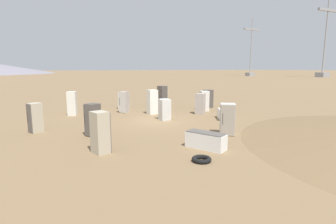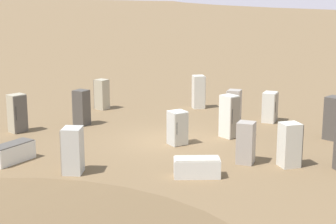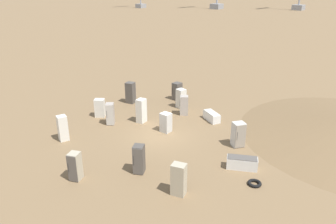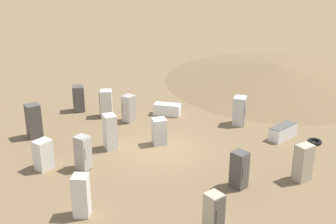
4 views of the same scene
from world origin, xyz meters
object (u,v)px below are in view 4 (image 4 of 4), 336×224
discarded_fridge_0 (34,121)px  discarded_fridge_2 (106,103)px  discarded_fridge_8 (240,111)px  discarded_fridge_1 (43,155)px  discarded_fridge_9 (159,131)px  discarded_fridge_5 (214,213)px  discarded_fridge_4 (81,196)px  discarded_fridge_10 (283,132)px  discarded_fridge_11 (79,99)px  discarded_fridge_14 (129,109)px  scrap_tire (315,142)px  discarded_fridge_7 (110,132)px  discarded_fridge_13 (83,153)px  discarded_fridge_3 (167,109)px  discarded_fridge_12 (303,163)px  discarded_fridge_6 (239,170)px

discarded_fridge_0 → discarded_fridge_2: (1.98, -4.24, -0.11)m
discarded_fridge_8 → discarded_fridge_1: bearing=-43.4°
discarded_fridge_8 → discarded_fridge_9: size_ratio=1.17×
discarded_fridge_2 → discarded_fridge_5: discarded_fridge_2 is taller
discarded_fridge_2 → discarded_fridge_4: size_ratio=0.93×
discarded_fridge_2 → discarded_fridge_10: size_ratio=0.89×
discarded_fridge_5 → discarded_fridge_10: (7.04, -6.58, -0.45)m
discarded_fridge_10 → discarded_fridge_11: size_ratio=1.17×
discarded_fridge_14 → scrap_tire: (-5.51, -9.16, -0.72)m
discarded_fridge_1 → discarded_fridge_7: discarded_fridge_7 is taller
discarded_fridge_5 → discarded_fridge_11: 14.54m
discarded_fridge_0 → discarded_fridge_9: (-2.62, -6.46, -0.23)m
discarded_fridge_0 → discarded_fridge_1: size_ratio=1.28×
discarded_fridge_13 → discarded_fridge_3: bearing=-176.1°
discarded_fridge_8 → discarded_fridge_14: discarded_fridge_8 is taller
discarded_fridge_4 → discarded_fridge_7: size_ratio=0.95×
discarded_fridge_1 → discarded_fridge_9: size_ratio=1.03×
discarded_fridge_7 → discarded_fridge_12: 9.74m
discarded_fridge_2 → discarded_fridge_7: size_ratio=0.88×
discarded_fridge_0 → discarded_fridge_8: size_ratio=1.12×
discarded_fridge_2 → discarded_fridge_11: (1.38, 1.54, -0.03)m
discarded_fridge_0 → discarded_fridge_9: size_ratio=1.31×
discarded_fridge_13 → discarded_fridge_7: bearing=-171.5°
discarded_fridge_0 → discarded_fridge_3: 8.03m
discarded_fridge_8 → discarded_fridge_13: (-3.15, 9.34, 0.00)m
discarded_fridge_7 → discarded_fridge_9: discarded_fridge_7 is taller
discarded_fridge_4 → discarded_fridge_8: discarded_fridge_4 is taller
discarded_fridge_11 → discarded_fridge_10: bearing=150.7°
discarded_fridge_6 → scrap_tire: 6.61m
discarded_fridge_4 → discarded_fridge_10: size_ratio=0.96×
discarded_fridge_3 → discarded_fridge_12: 10.12m
discarded_fridge_7 → discarded_fridge_9: size_ratio=1.31×
discarded_fridge_3 → discarded_fridge_5: size_ratio=1.08×
discarded_fridge_5 → discarded_fridge_7: (8.11, 2.80, 0.13)m
discarded_fridge_12 → scrap_tire: bearing=33.3°
discarded_fridge_3 → discarded_fridge_12: size_ratio=1.00×
discarded_fridge_6 → discarded_fridge_10: bearing=-165.5°
discarded_fridge_5 → discarded_fridge_14: discarded_fridge_5 is taller
discarded_fridge_8 → discarded_fridge_13: bearing=-38.2°
discarded_fridge_9 → scrap_tire: bearing=-15.9°
discarded_fridge_0 → discarded_fridge_6: (-7.83, -8.86, -0.09)m
discarded_fridge_12 → discarded_fridge_14: bearing=108.4°
discarded_fridge_6 → discarded_fridge_12: bearing=147.7°
discarded_fridge_4 → discarded_fridge_1: bearing=36.1°
discarded_fridge_1 → discarded_fridge_5: bearing=-85.4°
discarded_fridge_4 → discarded_fridge_12: size_ratio=1.02×
discarded_fridge_13 → discarded_fridge_14: (5.24, -3.15, -0.04)m
discarded_fridge_0 → scrap_tire: bearing=-35.3°
discarded_fridge_12 → discarded_fridge_13: size_ratio=1.04×
discarded_fridge_9 → discarded_fridge_10: bearing=-10.0°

